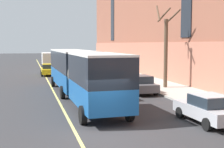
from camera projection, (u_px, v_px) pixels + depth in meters
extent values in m
plane|color=#303033|center=(108.00, 133.00, 14.71)|extent=(260.00, 260.00, 0.00)
cube|color=#19569E|center=(72.00, 77.00, 27.45)|extent=(2.88, 11.11, 1.32)
cube|color=black|center=(72.00, 61.00, 27.31)|extent=(2.90, 11.11, 1.61)
cube|color=silver|center=(72.00, 51.00, 27.23)|extent=(2.91, 11.11, 0.12)
cube|color=#19232D|center=(63.00, 60.00, 32.62)|extent=(2.39, 0.14, 1.21)
cube|color=orange|center=(63.00, 52.00, 32.56)|extent=(1.82, 0.11, 0.28)
cube|color=black|center=(64.00, 77.00, 32.82)|extent=(2.55, 0.19, 0.24)
cube|color=white|center=(55.00, 75.00, 32.54)|extent=(0.28, 0.07, 0.18)
cube|color=white|center=(72.00, 75.00, 33.06)|extent=(0.28, 0.07, 0.18)
cylinder|color=#595651|center=(86.00, 75.00, 21.63)|extent=(2.49, 1.06, 2.47)
cube|color=#19569E|center=(99.00, 94.00, 18.25)|extent=(2.76, 6.31, 1.32)
cube|color=black|center=(99.00, 69.00, 18.11)|extent=(2.77, 6.31, 1.61)
cube|color=silver|center=(99.00, 54.00, 18.02)|extent=(2.78, 6.31, 0.12)
cylinder|color=black|center=(53.00, 81.00, 30.85)|extent=(0.33, 1.01, 1.00)
cylinder|color=black|center=(79.00, 81.00, 31.58)|extent=(0.33, 1.01, 1.00)
cylinder|color=black|center=(63.00, 92.00, 24.00)|extent=(0.33, 1.01, 1.00)
cylinder|color=black|center=(95.00, 91.00, 24.73)|extent=(0.33, 1.01, 1.00)
cylinder|color=black|center=(83.00, 115.00, 16.32)|extent=(0.33, 1.01, 1.00)
cylinder|color=black|center=(129.00, 112.00, 17.05)|extent=(0.33, 1.01, 1.00)
cube|color=#B7B7BC|center=(207.00, 111.00, 16.62)|extent=(1.89, 4.39, 0.64)
cube|color=#232D38|center=(210.00, 101.00, 16.36)|extent=(1.62, 1.99, 0.56)
cube|color=#B7B7BC|center=(210.00, 95.00, 16.33)|extent=(1.58, 1.91, 0.04)
cylinder|color=black|center=(180.00, 113.00, 17.70)|extent=(0.24, 0.65, 0.64)
cylinder|color=black|center=(207.00, 111.00, 18.19)|extent=(0.24, 0.65, 0.64)
cylinder|color=black|center=(207.00, 124.00, 15.12)|extent=(0.24, 0.65, 0.64)
cube|color=#BCAD89|center=(103.00, 72.00, 39.56)|extent=(1.85, 4.68, 0.64)
cube|color=#232D38|center=(103.00, 68.00, 39.28)|extent=(1.57, 2.13, 0.56)
cube|color=#BCAD89|center=(103.00, 65.00, 39.25)|extent=(1.53, 2.03, 0.04)
cylinder|color=black|center=(95.00, 74.00, 40.79)|extent=(0.24, 0.65, 0.64)
cylinder|color=black|center=(107.00, 73.00, 41.17)|extent=(0.24, 0.65, 0.64)
cylinder|color=black|center=(99.00, 76.00, 38.01)|extent=(0.24, 0.65, 0.64)
cylinder|color=black|center=(112.00, 76.00, 38.39)|extent=(0.24, 0.65, 0.64)
cube|color=#4C4C51|center=(140.00, 86.00, 26.58)|extent=(1.82, 4.48, 0.64)
cube|color=#232D38|center=(141.00, 79.00, 26.31)|extent=(1.58, 2.02, 0.56)
cube|color=#4C4C51|center=(141.00, 76.00, 26.28)|extent=(1.54, 1.93, 0.04)
cylinder|color=black|center=(125.00, 88.00, 27.70)|extent=(0.23, 0.64, 0.64)
cylinder|color=black|center=(143.00, 87.00, 28.17)|extent=(0.23, 0.64, 0.64)
cylinder|color=black|center=(136.00, 92.00, 25.06)|extent=(0.23, 0.64, 0.64)
cylinder|color=black|center=(156.00, 92.00, 25.52)|extent=(0.23, 0.64, 0.64)
cube|color=#B21E19|center=(94.00, 68.00, 45.73)|extent=(1.90, 4.58, 0.64)
cube|color=#232D38|center=(94.00, 64.00, 45.46)|extent=(1.62, 2.08, 0.56)
cube|color=#B21E19|center=(94.00, 62.00, 45.43)|extent=(1.58, 1.99, 0.04)
cylinder|color=black|center=(86.00, 70.00, 46.92)|extent=(0.24, 0.65, 0.64)
cylinder|color=black|center=(98.00, 70.00, 47.32)|extent=(0.24, 0.65, 0.64)
cylinder|color=black|center=(89.00, 71.00, 44.21)|extent=(0.24, 0.65, 0.64)
cylinder|color=black|center=(101.00, 71.00, 44.60)|extent=(0.24, 0.65, 0.64)
cube|color=silver|center=(49.00, 60.00, 47.87)|extent=(2.29, 5.40, 2.15)
cube|color=silver|center=(48.00, 62.00, 51.52)|extent=(2.12, 1.73, 1.60)
cube|color=#1E2833|center=(48.00, 60.00, 52.35)|extent=(1.87, 0.11, 0.80)
cylinder|color=black|center=(42.00, 67.00, 51.35)|extent=(0.27, 0.84, 0.84)
cylinder|color=black|center=(55.00, 67.00, 51.86)|extent=(0.27, 0.84, 0.84)
cylinder|color=black|center=(43.00, 69.00, 47.01)|extent=(0.27, 0.84, 0.84)
cylinder|color=black|center=(57.00, 69.00, 47.52)|extent=(0.27, 0.84, 0.84)
cube|color=yellow|center=(49.00, 71.00, 41.60)|extent=(1.88, 4.44, 0.64)
cube|color=#232D38|center=(49.00, 66.00, 41.33)|extent=(1.64, 2.01, 0.56)
cube|color=yellow|center=(48.00, 64.00, 41.30)|extent=(1.60, 1.92, 0.04)
cylinder|color=black|center=(41.00, 72.00, 42.73)|extent=(0.23, 0.64, 0.64)
cylinder|color=black|center=(55.00, 72.00, 43.18)|extent=(0.23, 0.64, 0.64)
cylinder|color=black|center=(42.00, 74.00, 40.09)|extent=(0.23, 0.64, 0.64)
cylinder|color=black|center=(56.00, 74.00, 40.54)|extent=(0.23, 0.64, 0.64)
cylinder|color=brown|center=(166.00, 53.00, 29.06)|extent=(0.36, 0.36, 6.35)
cylinder|color=brown|center=(174.00, 16.00, 29.17)|extent=(0.66, 1.80, 1.15)
cylinder|color=brown|center=(164.00, 15.00, 29.30)|extent=(1.33, 0.25, 1.40)
cylinder|color=brown|center=(158.00, 13.00, 28.67)|extent=(0.52, 1.63, 1.58)
cube|color=#E0D66B|center=(69.00, 120.00, 17.22)|extent=(0.16, 140.00, 0.01)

